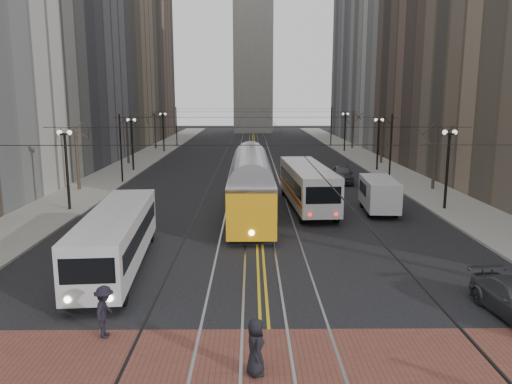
{
  "coord_description": "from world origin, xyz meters",
  "views": [
    {
      "loc": [
        -0.47,
        -17.55,
        8.14
      ],
      "look_at": [
        -0.21,
        9.52,
        3.0
      ],
      "focal_mm": 35.0,
      "sensor_mm": 36.0,
      "label": 1
    }
  ],
  "objects_px": {
    "streetcar": "(251,191)",
    "sedan_grey": "(343,174)",
    "pedestrian_a": "(255,347)",
    "pedestrian_d": "(105,312)",
    "cargo_van": "(379,196)",
    "transit_bus": "(117,240)",
    "rear_bus": "(307,187)"
  },
  "relations": [
    {
      "from": "cargo_van",
      "to": "streetcar",
      "type": "bearing_deg",
      "value": -168.46
    },
    {
      "from": "transit_bus",
      "to": "pedestrian_a",
      "type": "relative_size",
      "value": 6.54
    },
    {
      "from": "pedestrian_a",
      "to": "pedestrian_d",
      "type": "height_order",
      "value": "pedestrian_d"
    },
    {
      "from": "streetcar",
      "to": "cargo_van",
      "type": "xyz_separation_m",
      "value": [
        9.18,
        1.21,
        -0.55
      ]
    },
    {
      "from": "transit_bus",
      "to": "rear_bus",
      "type": "xyz_separation_m",
      "value": [
        10.62,
        13.59,
        0.15
      ]
    },
    {
      "from": "transit_bus",
      "to": "pedestrian_d",
      "type": "bearing_deg",
      "value": -82.97
    },
    {
      "from": "cargo_van",
      "to": "pedestrian_d",
      "type": "relative_size",
      "value": 3.0
    },
    {
      "from": "cargo_van",
      "to": "sedan_grey",
      "type": "relative_size",
      "value": 1.13
    },
    {
      "from": "transit_bus",
      "to": "streetcar",
      "type": "xyz_separation_m",
      "value": [
        6.41,
        10.67,
        0.35
      ]
    },
    {
      "from": "cargo_van",
      "to": "pedestrian_a",
      "type": "xyz_separation_m",
      "value": [
        -9.04,
        -21.33,
        -0.34
      ]
    },
    {
      "from": "transit_bus",
      "to": "sedan_grey",
      "type": "distance_m",
      "value": 29.02
    },
    {
      "from": "streetcar",
      "to": "sedan_grey",
      "type": "xyz_separation_m",
      "value": [
        8.89,
        13.99,
        -0.94
      ]
    },
    {
      "from": "pedestrian_d",
      "to": "streetcar",
      "type": "bearing_deg",
      "value": -15.01
    },
    {
      "from": "pedestrian_a",
      "to": "rear_bus",
      "type": "bearing_deg",
      "value": -23.37
    },
    {
      "from": "streetcar",
      "to": "pedestrian_a",
      "type": "xyz_separation_m",
      "value": [
        0.15,
        -20.11,
        -0.89
      ]
    },
    {
      "from": "cargo_van",
      "to": "pedestrian_a",
      "type": "bearing_deg",
      "value": -108.95
    },
    {
      "from": "pedestrian_a",
      "to": "sedan_grey",
      "type": "bearing_deg",
      "value": -27.74
    },
    {
      "from": "cargo_van",
      "to": "pedestrian_d",
      "type": "distance_m",
      "value": 23.63
    },
    {
      "from": "streetcar",
      "to": "pedestrian_d",
      "type": "distance_m",
      "value": 18.4
    },
    {
      "from": "sedan_grey",
      "to": "transit_bus",
      "type": "bearing_deg",
      "value": -115.5
    },
    {
      "from": "streetcar",
      "to": "cargo_van",
      "type": "height_order",
      "value": "streetcar"
    },
    {
      "from": "rear_bus",
      "to": "sedan_grey",
      "type": "xyz_separation_m",
      "value": [
        4.68,
        11.07,
        -0.74
      ]
    },
    {
      "from": "rear_bus",
      "to": "cargo_van",
      "type": "height_order",
      "value": "rear_bus"
    },
    {
      "from": "transit_bus",
      "to": "streetcar",
      "type": "bearing_deg",
      "value": 54.66
    },
    {
      "from": "transit_bus",
      "to": "pedestrian_a",
      "type": "xyz_separation_m",
      "value": [
        6.56,
        -9.45,
        -0.54
      ]
    },
    {
      "from": "transit_bus",
      "to": "pedestrian_a",
      "type": "bearing_deg",
      "value": -59.55
    },
    {
      "from": "streetcar",
      "to": "rear_bus",
      "type": "height_order",
      "value": "streetcar"
    },
    {
      "from": "sedan_grey",
      "to": "pedestrian_d",
      "type": "bearing_deg",
      "value": -107.35
    },
    {
      "from": "rear_bus",
      "to": "pedestrian_a",
      "type": "relative_size",
      "value": 6.94
    },
    {
      "from": "transit_bus",
      "to": "sedan_grey",
      "type": "xyz_separation_m",
      "value": [
        15.3,
        24.65,
        -0.59
      ]
    },
    {
      "from": "pedestrian_a",
      "to": "pedestrian_d",
      "type": "bearing_deg",
      "value": 51.42
    },
    {
      "from": "rear_bus",
      "to": "pedestrian_d",
      "type": "xyz_separation_m",
      "value": [
        -9.21,
        -20.61,
        -0.65
      ]
    }
  ]
}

